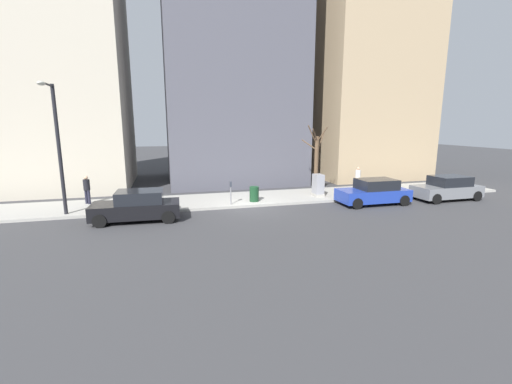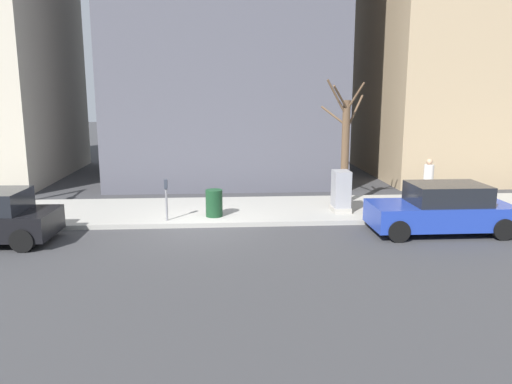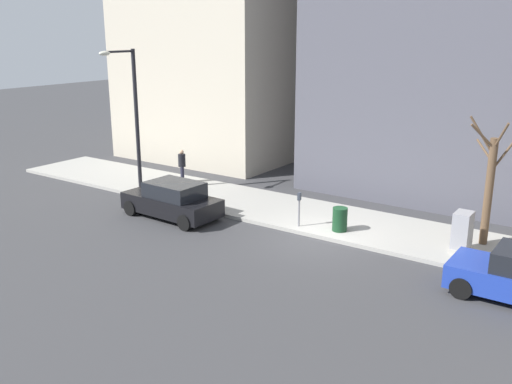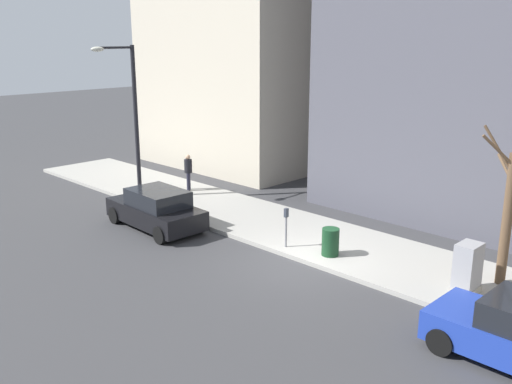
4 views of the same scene
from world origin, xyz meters
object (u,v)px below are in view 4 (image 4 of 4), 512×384
at_px(pedestrian_midblock, 188,170).
at_px(parking_meter, 286,223).
at_px(trash_bin, 330,242).
at_px(streetlamp, 130,110).
at_px(parked_car_black, 156,209).
at_px(utility_box, 467,269).
at_px(bare_tree, 508,213).

bearing_deg(pedestrian_midblock, parking_meter, -153.30).
bearing_deg(trash_bin, streetlamp, 93.46).
xyz_separation_m(parked_car_black, streetlamp, (1.48, 3.66, 3.28)).
relative_size(parked_car_black, utility_box, 2.98).
relative_size(parking_meter, trash_bin, 1.50).
bearing_deg(streetlamp, bare_tree, -81.22).
xyz_separation_m(parked_car_black, utility_box, (2.50, -10.92, 0.11)).
xyz_separation_m(parked_car_black, pedestrian_midblock, (3.97, 3.03, 0.35)).
bearing_deg(trash_bin, utility_box, -84.77).
distance_m(parking_meter, pedestrian_midblock, 8.39).
height_order(trash_bin, pedestrian_midblock, pedestrian_midblock).
xyz_separation_m(utility_box, streetlamp, (-1.02, 14.58, 3.17)).
xyz_separation_m(streetlamp, bare_tree, (2.32, -14.99, -1.75)).
height_order(parking_meter, trash_bin, parking_meter).
relative_size(parking_meter, streetlamp, 0.21).
height_order(parking_meter, utility_box, utility_box).
xyz_separation_m(parked_car_black, trash_bin, (2.10, -6.55, -0.14)).
distance_m(utility_box, bare_tree, 1.97).
relative_size(parked_car_black, pedestrian_midblock, 2.57).
bearing_deg(trash_bin, parked_car_black, 107.76).
bearing_deg(utility_box, bare_tree, -17.52).
height_order(parked_car_black, parking_meter, parked_car_black).
distance_m(parked_car_black, streetlamp, 5.13).
bearing_deg(parked_car_black, trash_bin, -70.10).
xyz_separation_m(parked_car_black, bare_tree, (3.80, -11.33, 1.53)).
distance_m(parking_meter, streetlamp, 9.21).
distance_m(streetlamp, bare_tree, 15.27).
bearing_deg(bare_tree, streetlamp, 98.78).
height_order(bare_tree, trash_bin, bare_tree).
bearing_deg(utility_box, pedestrian_midblock, 83.96).
relative_size(parking_meter, pedestrian_midblock, 0.81).
height_order(parked_car_black, streetlamp, streetlamp).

